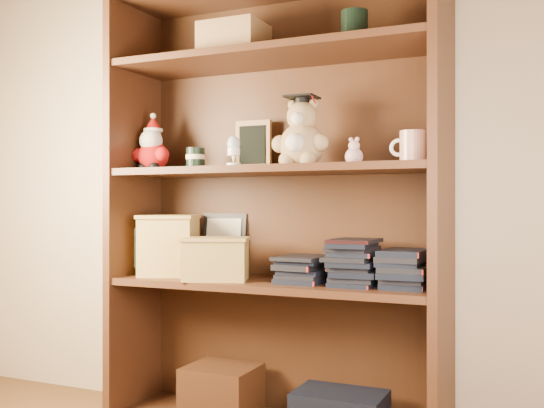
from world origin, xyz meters
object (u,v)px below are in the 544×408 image
(grad_teddy_bear, at_px, (301,139))
(treats_box, at_px, (169,245))
(teacher_mug, at_px, (412,147))
(bookcase, at_px, (277,215))

(grad_teddy_bear, relative_size, treats_box, 0.93)
(teacher_mug, bearing_deg, treats_box, -179.94)
(teacher_mug, height_order, treats_box, teacher_mug)
(bookcase, distance_m, treats_box, 0.44)
(bookcase, distance_m, grad_teddy_bear, 0.30)
(teacher_mug, bearing_deg, bookcase, 174.15)
(teacher_mug, xyz_separation_m, treats_box, (-0.92, -0.00, -0.34))
(bookcase, height_order, treats_box, bookcase)
(bookcase, height_order, grad_teddy_bear, bookcase)
(bookcase, bearing_deg, teacher_mug, -5.85)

